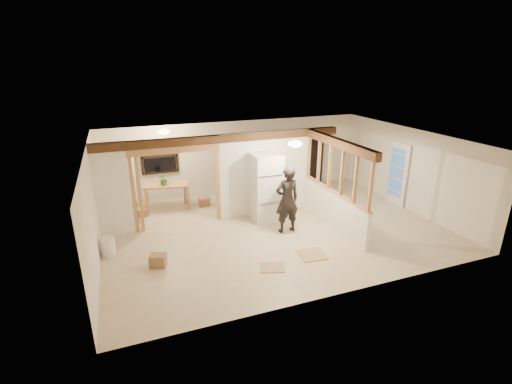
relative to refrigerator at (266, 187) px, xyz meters
name	(u,v)px	position (x,y,z in m)	size (l,w,h in m)	color
floor	(274,229)	(-0.05, -0.75, -0.98)	(9.00, 6.50, 0.01)	beige
ceiling	(276,140)	(-0.05, -0.75, 1.52)	(9.00, 6.50, 0.01)	white
wall_back	(237,158)	(-0.05, 2.50, 0.27)	(9.00, 0.01, 2.50)	silver
wall_front	(343,238)	(-0.05, -4.00, 0.27)	(9.00, 0.01, 2.50)	silver
wall_left	(92,209)	(-4.55, -0.75, 0.27)	(0.01, 6.50, 2.50)	silver
wall_right	(409,169)	(4.45, -0.75, 0.27)	(0.01, 6.50, 2.50)	silver
partition_left_stub	(113,190)	(-4.10, 0.45, 0.27)	(0.90, 0.12, 2.50)	silver
partition_center	(265,173)	(0.15, 0.45, 0.27)	(2.80, 0.12, 2.50)	silver
doorway_frame	(177,188)	(-2.45, 0.45, 0.12)	(2.46, 0.14, 2.20)	#B6824C
header_beam_back	(225,138)	(-1.05, 0.45, 1.40)	(7.00, 0.18, 0.22)	#4E2F1A
header_beam_right	(338,143)	(1.55, -1.15, 1.40)	(0.18, 3.30, 0.22)	#4E2F1A
pony_wall	(333,209)	(1.55, -1.15, -0.48)	(0.12, 3.20, 1.00)	silver
stud_partition	(336,169)	(1.55, -1.15, 0.68)	(0.14, 3.20, 1.32)	#B6824C
window_back	(159,156)	(-2.65, 2.42, 0.57)	(1.12, 0.10, 1.10)	black
french_door	(397,174)	(4.37, -0.35, 0.02)	(0.12, 0.86, 2.00)	white
ceiling_dome_main	(295,144)	(0.25, -1.25, 1.50)	(0.36, 0.36, 0.16)	#FFEABF
ceiling_dome_util	(164,131)	(-2.55, 1.55, 1.50)	(0.32, 0.32, 0.14)	#FFEABF
hanging_bulb	(186,145)	(-2.05, 0.85, 1.20)	(0.07, 0.07, 0.07)	#FFD88C
refrigerator	(266,187)	(0.00, 0.00, 0.00)	(0.80, 0.78, 1.95)	white
woman	(287,200)	(0.20, -1.00, -0.06)	(0.67, 0.44, 1.84)	#2A2726
work_table	(167,196)	(-2.59, 1.77, -0.56)	(1.32, 0.66, 0.83)	#B6824C
potted_plant	(164,179)	(-2.65, 1.68, 0.04)	(0.33, 0.28, 0.36)	#356425
shop_vac	(130,213)	(-3.75, 1.01, -0.65)	(0.49, 0.49, 0.64)	maroon
bookshelf	(310,162)	(2.67, 2.28, -0.07)	(0.90, 0.30, 1.80)	black
bucket	(108,246)	(-4.35, -0.65, -0.76)	(0.34, 0.34, 0.43)	white
box_util_a	(204,202)	(-1.47, 1.62, -0.83)	(0.33, 0.29, 0.29)	#936947
box_util_b	(142,213)	(-3.40, 1.43, -0.85)	(0.26, 0.26, 0.25)	#936947
box_front	(158,260)	(-3.29, -1.61, -0.83)	(0.35, 0.28, 0.28)	#936947
floor_panel_near	(312,255)	(0.22, -2.42, -0.96)	(0.61, 0.61, 0.02)	tan
floor_panel_far	(272,268)	(-0.90, -2.61, -0.97)	(0.55, 0.44, 0.02)	tan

